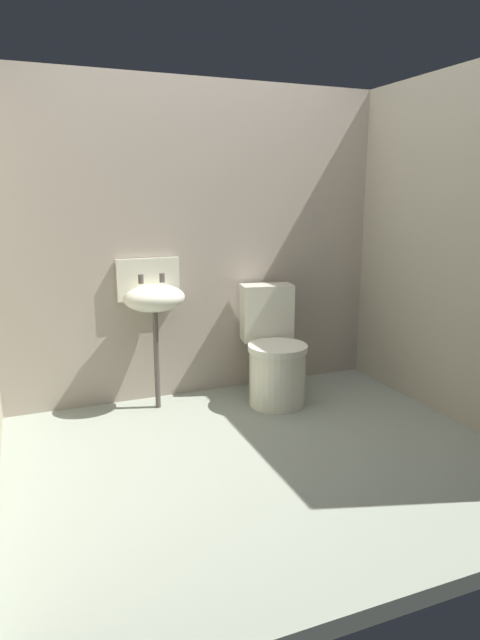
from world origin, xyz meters
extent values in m
cube|color=gray|center=(0.00, 0.00, -0.04)|extent=(3.07, 2.46, 0.08)
cube|color=#A49787|center=(0.00, 1.08, 1.07)|extent=(3.07, 0.10, 2.15)
cube|color=#A29A86|center=(1.39, 0.10, 1.07)|extent=(0.10, 2.26, 2.15)
cylinder|color=silver|center=(0.41, 0.59, 0.19)|extent=(0.44, 0.44, 0.38)
cylinder|color=silver|center=(0.41, 0.59, 0.40)|extent=(0.46, 0.46, 0.04)
cube|color=silver|center=(0.46, 0.89, 0.58)|extent=(0.39, 0.24, 0.40)
cylinder|color=#544C47|center=(-0.36, 0.84, 0.33)|extent=(0.04, 0.04, 0.66)
ellipsoid|color=silver|center=(-0.36, 0.84, 0.75)|extent=(0.40, 0.32, 0.18)
cube|color=silver|center=(-0.36, 1.00, 0.85)|extent=(0.42, 0.04, 0.28)
cylinder|color=#544C47|center=(-0.43, 0.90, 0.87)|extent=(0.04, 0.04, 0.06)
cylinder|color=#544C47|center=(-0.29, 0.90, 0.87)|extent=(0.04, 0.04, 0.06)
camera|label=1|loc=(-1.13, -2.56, 1.41)|focal=30.47mm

